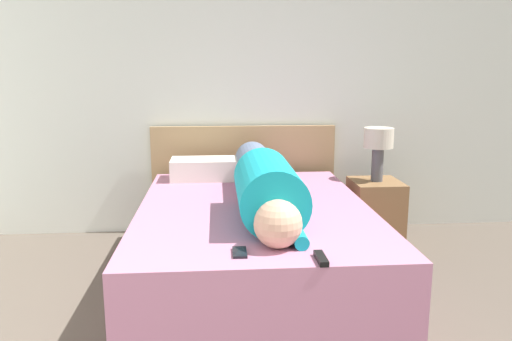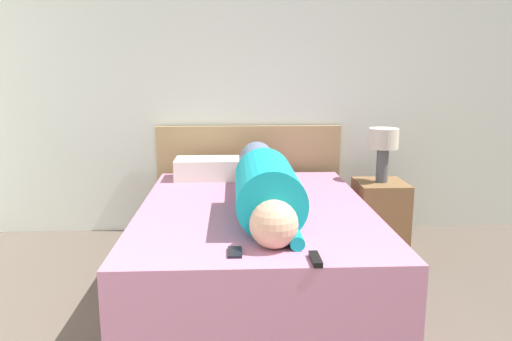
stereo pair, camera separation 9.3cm
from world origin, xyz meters
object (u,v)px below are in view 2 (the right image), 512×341
Objects in this scene: bed at (255,246)px; tv_remote at (316,259)px; person_lying at (265,183)px; cell_phone at (235,252)px; pillow_near_headboard at (216,168)px; nightstand at (380,214)px; table_lamp at (383,144)px.

tv_remote reaches higher than bed.
tv_remote is (0.17, -0.88, -0.14)m from person_lying.
tv_remote is 1.15× the size of cell_phone.
pillow_near_headboard reaches higher than bed.
pillow_near_headboard is at bearing 105.91° from tv_remote.
pillow_near_headboard is 1.78m from tv_remote.
tv_remote is at bearing -74.09° from pillow_near_headboard.
nightstand is (0.99, 0.68, -0.01)m from bed.
bed is 0.42m from person_lying.
cell_phone is (-0.18, -0.76, -0.15)m from person_lying.
nightstand is 1.25× the size of table_lamp.
person_lying is 0.80m from cell_phone.
person_lying reaches higher than cell_phone.
person_lying is at bearing 100.75° from tv_remote.
tv_remote is at bearing -79.25° from person_lying.
cell_phone is (0.14, -1.60, -0.07)m from pillow_near_headboard.
nightstand is 0.54m from table_lamp.
nightstand is at bearing 34.53° from bed.
tv_remote is (-0.77, -1.60, -0.26)m from table_lamp.
tv_remote is at bearing -18.32° from cell_phone.
tv_remote is at bearing -115.58° from table_lamp.
cell_phone is at bearing 161.68° from tv_remote.
table_lamp is 0.67× the size of pillow_near_headboard.
bed is at bearing -71.48° from pillow_near_headboard.
table_lamp is 1.27m from pillow_near_headboard.
tv_remote is (-0.77, -1.60, 0.28)m from nightstand.
table_lamp is 0.23× the size of person_lying.
cell_phone reaches higher than bed.
pillow_near_headboard is 1.60m from cell_phone.
pillow_near_headboard is at bearing 174.95° from table_lamp.
person_lying is 0.90m from tv_remote.
bed is 0.90m from pillow_near_headboard.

